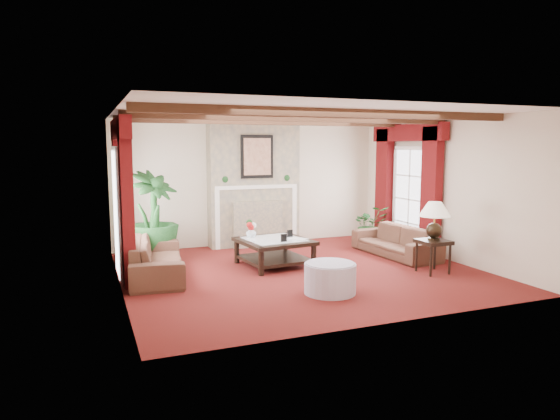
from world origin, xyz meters
name	(u,v)px	position (x,y,z in m)	size (l,w,h in m)	color
floor	(301,271)	(0.00, 0.00, 0.00)	(6.00, 6.00, 0.00)	#4E120D
ceiling	(302,114)	(0.00, 0.00, 2.70)	(6.00, 6.00, 0.00)	white
back_wall	(251,183)	(0.00, 2.75, 1.35)	(6.00, 0.02, 2.70)	beige
left_wall	(118,202)	(-3.00, 0.00, 1.35)	(0.02, 5.50, 2.70)	beige
right_wall	(443,189)	(3.00, 0.00, 1.35)	(0.02, 5.50, 2.70)	beige
ceiling_beams	(302,118)	(0.00, 0.00, 2.64)	(6.00, 3.00, 0.12)	#311B0F
fireplace	(253,121)	(0.00, 2.55, 2.70)	(2.00, 0.52, 2.70)	tan
french_door_left	(114,149)	(-2.97, 1.00, 2.13)	(0.10, 1.10, 2.16)	white
french_door_right	(412,148)	(2.97, 1.00, 2.13)	(0.10, 1.10, 2.16)	white
curtains_left	(120,123)	(-2.86, 1.00, 2.55)	(0.20, 2.40, 2.55)	#49090B
curtains_right	(408,128)	(2.86, 1.00, 2.55)	(0.20, 2.40, 2.55)	#49090B
sofa_left	(156,252)	(-2.38, 0.59, 0.42)	(0.88, 2.19, 0.83)	black
sofa_right	(396,236)	(2.27, 0.48, 0.39)	(0.70, 2.02, 0.78)	black
potted_palm	(153,236)	(-2.28, 1.79, 0.48)	(1.79, 1.95, 0.96)	black
small_plant	(370,229)	(2.46, 1.73, 0.34)	(0.89, 0.96, 0.67)	black
coffee_table	(274,253)	(-0.28, 0.57, 0.24)	(1.19, 1.19, 0.49)	black
side_table	(433,256)	(2.08, -0.92, 0.29)	(0.49, 0.49, 0.58)	black
ottoman	(330,278)	(-0.13, -1.34, 0.22)	(0.77, 0.77, 0.45)	#A19AAE
table_lamp	(434,220)	(2.08, -0.92, 0.91)	(0.53, 0.53, 0.68)	black
flower_vase	(251,232)	(-0.61, 0.91, 0.58)	(0.24, 0.25, 0.19)	silver
book	(295,232)	(0.02, 0.32, 0.64)	(0.21, 0.13, 0.31)	black
photo_frame_a	(284,238)	(-0.22, 0.25, 0.56)	(0.11, 0.02, 0.15)	black
photo_frame_b	(290,234)	(0.06, 0.64, 0.56)	(0.11, 0.02, 0.14)	black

